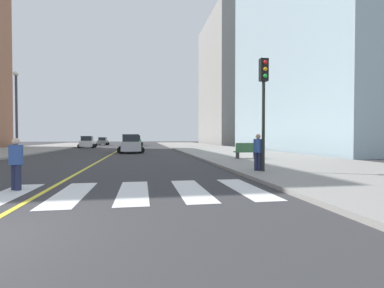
{
  "coord_description": "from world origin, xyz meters",
  "views": [
    {
      "loc": [
        2.97,
        -5.07,
        1.68
      ],
      "look_at": [
        9.07,
        30.52,
        0.83
      ],
      "focal_mm": 27.26,
      "sensor_mm": 36.0,
      "label": 1
    }
  ],
  "objects_px": {
    "car_green_second": "(136,141)",
    "street_lamp": "(16,105)",
    "traffic_light_near_corner": "(264,93)",
    "car_gray_nearest": "(103,141)",
    "pedestrian_waiting_east": "(258,150)",
    "park_bench": "(247,151)",
    "car_white_fourth": "(87,142)",
    "pedestrian_crossing": "(16,162)",
    "car_silver_third": "(131,144)"
  },
  "relations": [
    {
      "from": "pedestrian_crossing",
      "to": "car_gray_nearest",
      "type": "bearing_deg",
      "value": 127.82
    },
    {
      "from": "traffic_light_near_corner",
      "to": "pedestrian_crossing",
      "type": "height_order",
      "value": "traffic_light_near_corner"
    },
    {
      "from": "pedestrian_crossing",
      "to": "car_silver_third",
      "type": "bearing_deg",
      "value": 116.23
    },
    {
      "from": "car_white_fourth",
      "to": "park_bench",
      "type": "bearing_deg",
      "value": -62.24
    },
    {
      "from": "pedestrian_waiting_east",
      "to": "pedestrian_crossing",
      "type": "bearing_deg",
      "value": 56.82
    },
    {
      "from": "car_silver_third",
      "to": "pedestrian_crossing",
      "type": "distance_m",
      "value": 21.97
    },
    {
      "from": "car_silver_third",
      "to": "park_bench",
      "type": "height_order",
      "value": "car_silver_third"
    },
    {
      "from": "park_bench",
      "to": "car_green_second",
      "type": "bearing_deg",
      "value": 11.12
    },
    {
      "from": "park_bench",
      "to": "pedestrian_crossing",
      "type": "distance_m",
      "value": 15.08
    },
    {
      "from": "traffic_light_near_corner",
      "to": "park_bench",
      "type": "height_order",
      "value": "traffic_light_near_corner"
    },
    {
      "from": "traffic_light_near_corner",
      "to": "street_lamp",
      "type": "xyz_separation_m",
      "value": [
        -16.3,
        15.72,
        0.82
      ]
    },
    {
      "from": "car_gray_nearest",
      "to": "car_green_second",
      "type": "distance_m",
      "value": 8.51
    },
    {
      "from": "pedestrian_crossing",
      "to": "pedestrian_waiting_east",
      "type": "xyz_separation_m",
      "value": [
        9.16,
        2.64,
        0.16
      ]
    },
    {
      "from": "pedestrian_waiting_east",
      "to": "street_lamp",
      "type": "height_order",
      "value": "street_lamp"
    },
    {
      "from": "car_green_second",
      "to": "street_lamp",
      "type": "bearing_deg",
      "value": 71.79
    },
    {
      "from": "traffic_light_near_corner",
      "to": "pedestrian_crossing",
      "type": "bearing_deg",
      "value": 14.09
    },
    {
      "from": "pedestrian_waiting_east",
      "to": "car_gray_nearest",
      "type": "bearing_deg",
      "value": -34.43
    },
    {
      "from": "car_white_fourth",
      "to": "pedestrian_waiting_east",
      "type": "xyz_separation_m",
      "value": [
        13.7,
        -35.02,
        0.21
      ]
    },
    {
      "from": "car_white_fourth",
      "to": "street_lamp",
      "type": "bearing_deg",
      "value": -99.25
    },
    {
      "from": "car_gray_nearest",
      "to": "pedestrian_waiting_east",
      "type": "bearing_deg",
      "value": -72.34
    },
    {
      "from": "park_bench",
      "to": "street_lamp",
      "type": "xyz_separation_m",
      "value": [
        -18.35,
        8.11,
        3.8
      ]
    },
    {
      "from": "car_green_second",
      "to": "traffic_light_near_corner",
      "type": "bearing_deg",
      "value": 98.11
    },
    {
      "from": "park_bench",
      "to": "pedestrian_waiting_east",
      "type": "xyz_separation_m",
      "value": [
        -2.18,
        -7.3,
        0.38
      ]
    },
    {
      "from": "pedestrian_waiting_east",
      "to": "street_lamp",
      "type": "xyz_separation_m",
      "value": [
        -16.18,
        15.41,
        3.42
      ]
    },
    {
      "from": "car_green_second",
      "to": "car_silver_third",
      "type": "bearing_deg",
      "value": 89.92
    },
    {
      "from": "car_gray_nearest",
      "to": "car_silver_third",
      "type": "height_order",
      "value": "car_silver_third"
    },
    {
      "from": "traffic_light_near_corner",
      "to": "car_gray_nearest",
      "type": "bearing_deg",
      "value": -75.11
    },
    {
      "from": "park_bench",
      "to": "street_lamp",
      "type": "height_order",
      "value": "street_lamp"
    },
    {
      "from": "car_green_second",
      "to": "pedestrian_crossing",
      "type": "height_order",
      "value": "car_green_second"
    },
    {
      "from": "car_silver_third",
      "to": "traffic_light_near_corner",
      "type": "bearing_deg",
      "value": 105.77
    },
    {
      "from": "car_white_fourth",
      "to": "pedestrian_crossing",
      "type": "height_order",
      "value": "car_white_fourth"
    },
    {
      "from": "car_gray_nearest",
      "to": "pedestrian_waiting_east",
      "type": "xyz_separation_m",
      "value": [
        13.31,
        -50.21,
        0.3
      ]
    },
    {
      "from": "car_silver_third",
      "to": "pedestrian_crossing",
      "type": "xyz_separation_m",
      "value": [
        -2.72,
        -21.8,
        -0.01
      ]
    },
    {
      "from": "car_white_fourth",
      "to": "street_lamp",
      "type": "relative_size",
      "value": 0.57
    },
    {
      "from": "car_white_fourth",
      "to": "street_lamp",
      "type": "distance_m",
      "value": 20.1
    },
    {
      "from": "car_green_second",
      "to": "traffic_light_near_corner",
      "type": "height_order",
      "value": "traffic_light_near_corner"
    },
    {
      "from": "car_white_fourth",
      "to": "pedestrian_waiting_east",
      "type": "distance_m",
      "value": 37.61
    },
    {
      "from": "car_white_fourth",
      "to": "pedestrian_crossing",
      "type": "xyz_separation_m",
      "value": [
        4.54,
        -37.67,
        0.05
      ]
    },
    {
      "from": "car_silver_third",
      "to": "street_lamp",
      "type": "distance_m",
      "value": 11.02
    },
    {
      "from": "car_green_second",
      "to": "car_silver_third",
      "type": "distance_m",
      "value": 26.0
    },
    {
      "from": "car_green_second",
      "to": "pedestrian_waiting_east",
      "type": "bearing_deg",
      "value": 98.01
    },
    {
      "from": "car_silver_third",
      "to": "car_green_second",
      "type": "bearing_deg",
      "value": -92.8
    },
    {
      "from": "car_gray_nearest",
      "to": "pedestrian_crossing",
      "type": "bearing_deg",
      "value": -82.7
    },
    {
      "from": "traffic_light_near_corner",
      "to": "pedestrian_waiting_east",
      "type": "bearing_deg",
      "value": -68.97
    },
    {
      "from": "car_white_fourth",
      "to": "traffic_light_near_corner",
      "type": "xyz_separation_m",
      "value": [
        13.82,
        -35.34,
        2.81
      ]
    },
    {
      "from": "car_gray_nearest",
      "to": "car_silver_third",
      "type": "xyz_separation_m",
      "value": [
        6.87,
        -31.05,
        0.15
      ]
    },
    {
      "from": "pedestrian_crossing",
      "to": "traffic_light_near_corner",
      "type": "bearing_deg",
      "value": 47.42
    },
    {
      "from": "car_green_second",
      "to": "traffic_light_near_corner",
      "type": "distance_m",
      "value": 46.03
    },
    {
      "from": "car_white_fourth",
      "to": "street_lamp",
      "type": "xyz_separation_m",
      "value": [
        -2.48,
        -19.61,
        3.63
      ]
    },
    {
      "from": "car_green_second",
      "to": "traffic_light_near_corner",
      "type": "relative_size",
      "value": 0.9
    }
  ]
}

